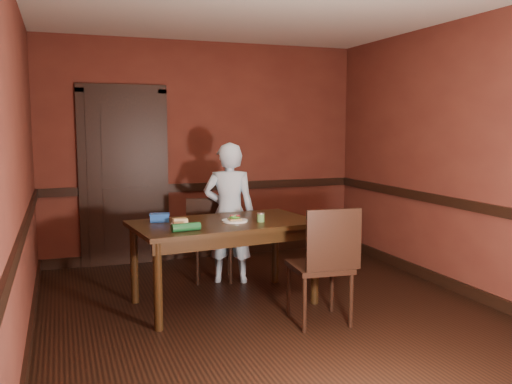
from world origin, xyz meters
TOP-DOWN VIEW (x-y plane):
  - floor at (0.00, 0.00)m, footprint 4.00×4.50m
  - ceiling at (0.00, 0.00)m, footprint 4.00×4.50m
  - wall_back at (0.00, 2.25)m, footprint 4.00×0.02m
  - wall_front at (0.00, -2.25)m, footprint 4.00×0.02m
  - wall_left at (-2.00, 0.00)m, footprint 0.02×4.50m
  - wall_right at (2.00, 0.00)m, footprint 0.02×4.50m
  - dado_back at (0.00, 2.23)m, footprint 4.00×0.03m
  - dado_left at (-1.99, 0.00)m, footprint 0.03×4.50m
  - dado_right at (1.99, 0.00)m, footprint 0.03×4.50m
  - baseboard_back at (0.00, 2.23)m, footprint 4.00×0.03m
  - baseboard_left at (-1.99, 0.00)m, footprint 0.03×4.50m
  - baseboard_right at (1.99, 0.00)m, footprint 0.03×4.50m
  - door at (-1.00, 2.22)m, footprint 1.05×0.07m
  - dining_table at (-0.30, 0.38)m, footprint 1.77×1.12m
  - chair_far at (-0.19, 1.17)m, footprint 0.49×0.49m
  - chair_near at (0.32, -0.35)m, footprint 0.51×0.51m
  - person at (-0.05, 1.05)m, footprint 0.63×0.52m
  - sandwich_plate at (-0.21, 0.35)m, footprint 0.24×0.24m
  - sauce_jar at (0.01, 0.26)m, footprint 0.07×0.07m
  - cheese_saucer at (-0.72, 0.39)m, footprint 0.17×0.17m
  - food_tub at (-0.87, 0.58)m, footprint 0.20×0.15m
  - wrapped_veg at (-0.74, 0.05)m, footprint 0.26×0.10m

SIDE VIEW (x-z plane):
  - floor at x=0.00m, z-range -0.01..0.01m
  - baseboard_back at x=0.00m, z-range 0.00..0.12m
  - baseboard_left at x=-1.99m, z-range 0.00..0.12m
  - baseboard_right at x=1.99m, z-range 0.00..0.12m
  - dining_table at x=-0.30m, z-range 0.00..0.78m
  - chair_far at x=-0.19m, z-range 0.00..0.87m
  - chair_near at x=0.32m, z-range 0.00..1.00m
  - person at x=-0.05m, z-range 0.00..1.49m
  - sandwich_plate at x=-0.21m, z-range 0.77..0.83m
  - cheese_saucer at x=-0.72m, z-range 0.78..0.83m
  - wrapped_veg at x=-0.74m, z-range 0.78..0.85m
  - food_tub at x=-0.87m, z-range 0.78..0.86m
  - sauce_jar at x=0.01m, z-range 0.78..0.87m
  - dado_back at x=0.00m, z-range 0.85..0.95m
  - dado_left at x=-1.99m, z-range 0.85..0.95m
  - dado_right at x=1.99m, z-range 0.85..0.95m
  - door at x=-1.00m, z-range -0.01..2.19m
  - wall_back at x=0.00m, z-range 0.00..2.70m
  - wall_front at x=0.00m, z-range 0.00..2.70m
  - wall_left at x=-2.00m, z-range 0.00..2.70m
  - wall_right at x=2.00m, z-range 0.00..2.70m
  - ceiling at x=0.00m, z-range 2.70..2.71m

